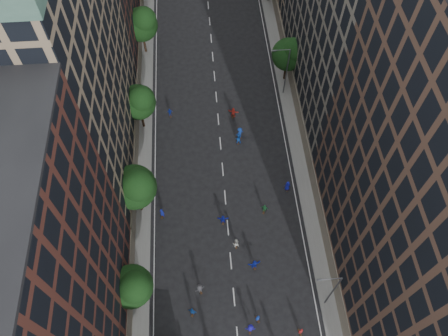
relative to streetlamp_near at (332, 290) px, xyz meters
name	(u,v)px	position (x,y,z in m)	size (l,w,h in m)	color
ground	(218,122)	(-10.37, 28.00, -5.17)	(240.00, 240.00, 0.00)	black
sidewalk_left	(140,89)	(-22.37, 35.50, -5.09)	(4.00, 105.00, 0.15)	slate
sidewalk_right	(289,81)	(1.63, 35.50, -5.09)	(4.00, 105.00, 0.15)	slate
bldg_left_a	(17,293)	(-29.37, -1.00, 9.83)	(14.00, 22.00, 30.00)	#50261E
bldg_left_b	(48,71)	(-29.37, 23.00, 11.83)	(14.00, 26.00, 34.00)	#857157
bldg_right_b	(365,6)	(8.63, 32.00, 11.33)	(14.00, 28.00, 33.00)	#655E53
tree_left_1	(133,287)	(-21.39, 1.86, 0.38)	(4.80, 4.80, 8.21)	black
tree_left_2	(135,186)	(-21.36, 13.83, 1.19)	(5.60, 5.60, 9.45)	black
tree_left_3	(139,101)	(-21.38, 27.85, 0.65)	(5.00, 5.00, 8.58)	black
tree_left_4	(142,23)	(-21.37, 43.84, 0.93)	(5.40, 5.40, 9.08)	black
tree_right_a	(290,53)	(1.02, 35.85, 0.46)	(5.00, 5.00, 8.39)	black
streetlamp_near	(332,290)	(0.00, 0.00, 0.00)	(2.64, 0.22, 9.06)	#595B60
streetlamp_far	(285,69)	(0.00, 33.00, 0.00)	(2.64, 0.22, 9.06)	#595B60
skater_1	(258,318)	(-7.92, -1.33, -4.42)	(0.55, 0.36, 1.50)	#163AB8
skater_3	(250,329)	(-8.88, -2.45, -4.28)	(1.15, 0.66, 1.77)	#1A14A7
skater_4	(193,312)	(-15.29, -0.06, -4.28)	(1.04, 0.43, 1.77)	navy
skater_5	(254,264)	(-7.58, 5.00, -4.30)	(1.61, 0.51, 1.73)	#1627B5
skater_7	(301,331)	(-3.26, -3.12, -4.42)	(0.54, 0.36, 1.49)	#A91C1E
skater_8	(236,243)	(-9.60, 7.90, -4.27)	(0.88, 0.68, 1.80)	silver
skater_9	(200,289)	(-14.34, 2.49, -4.24)	(1.20, 0.69, 1.86)	#3A393E
skater_10	(265,209)	(-5.38, 12.47, -4.37)	(0.94, 0.39, 1.60)	#216F38
skater_11	(223,219)	(-10.93, 11.34, -4.37)	(1.48, 0.47, 1.60)	#1520AB
skater_12	(287,186)	(-1.87, 15.63, -4.32)	(0.83, 0.54, 1.70)	#171BBC
skater_13	(162,213)	(-18.78, 12.80, -4.25)	(0.67, 0.44, 1.83)	navy
skater_14	(238,139)	(-7.79, 23.94, -4.25)	(0.89, 0.69, 1.83)	blue
skater_15	(240,133)	(-7.46, 24.97, -4.22)	(1.22, 0.70, 1.89)	#13389D
skater_16	(170,113)	(-17.61, 29.74, -4.41)	(0.88, 0.37, 1.51)	#152EAE
skater_17	(233,113)	(-8.07, 28.89, -4.29)	(1.62, 0.52, 1.75)	#A4231B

